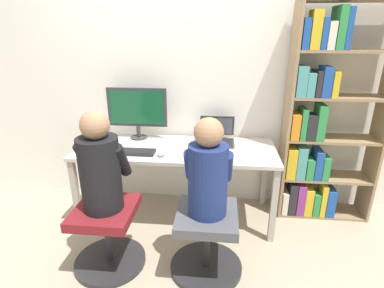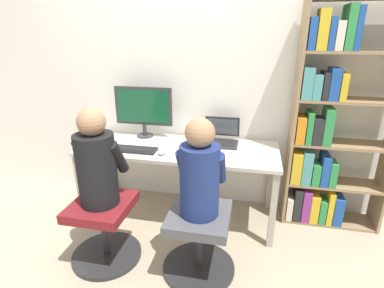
% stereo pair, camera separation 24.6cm
% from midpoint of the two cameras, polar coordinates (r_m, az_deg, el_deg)
% --- Properties ---
extents(ground_plane, '(14.00, 14.00, 0.00)m').
position_cam_midpoint_polar(ground_plane, '(2.75, -1.47, -17.07)').
color(ground_plane, tan).
extents(wall_back, '(10.00, 0.05, 2.60)m').
position_cam_midpoint_polar(wall_back, '(2.94, 1.70, 13.08)').
color(wall_back, white).
rests_on(wall_back, ground_plane).
extents(desk, '(1.77, 0.68, 0.70)m').
position_cam_midpoint_polar(desk, '(2.72, 0.05, -2.04)').
color(desk, beige).
rests_on(desk, ground_plane).
extents(desktop_monitor, '(0.57, 0.16, 0.49)m').
position_cam_midpoint_polar(desktop_monitor, '(2.92, -6.86, 6.60)').
color(desktop_monitor, '#333338').
rests_on(desktop_monitor, desk).
extents(laptop, '(0.32, 0.34, 0.23)m').
position_cam_midpoint_polar(laptop, '(2.82, 8.03, 1.16)').
color(laptop, '#2D2D30').
rests_on(laptop, desk).
extents(keyboard, '(0.43, 0.15, 0.03)m').
position_cam_midpoint_polar(keyboard, '(2.64, -8.66, -1.05)').
color(keyboard, '#232326').
rests_on(keyboard, desk).
extents(computer_mouse_by_keyboard, '(0.06, 0.10, 0.03)m').
position_cam_midpoint_polar(computer_mouse_by_keyboard, '(2.53, -3.00, -1.69)').
color(computer_mouse_by_keyboard, '#99999E').
rests_on(computer_mouse_by_keyboard, desk).
extents(office_chair_left, '(0.54, 0.54, 0.49)m').
position_cam_midpoint_polar(office_chair_left, '(2.44, -13.58, -15.40)').
color(office_chair_left, '#262628').
rests_on(office_chair_left, ground_plane).
extents(office_chair_right, '(0.54, 0.54, 0.49)m').
position_cam_midpoint_polar(office_chair_right, '(2.27, 4.59, -17.84)').
color(office_chair_right, '#262628').
rests_on(office_chair_right, ground_plane).
extents(person_at_monitor, '(0.34, 0.33, 0.71)m').
position_cam_midpoint_polar(person_at_monitor, '(2.18, -14.69, -3.51)').
color(person_at_monitor, black).
rests_on(person_at_monitor, office_chair_left).
extents(person_at_laptop, '(0.33, 0.31, 0.68)m').
position_cam_midpoint_polar(person_at_laptop, '(1.99, 5.04, -5.54)').
color(person_at_laptop, navy).
rests_on(person_at_laptop, office_chair_right).
extents(bookshelf, '(0.83, 0.29, 1.93)m').
position_cam_midpoint_polar(bookshelf, '(2.85, 26.80, 2.39)').
color(bookshelf, '#997A56').
rests_on(bookshelf, ground_plane).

